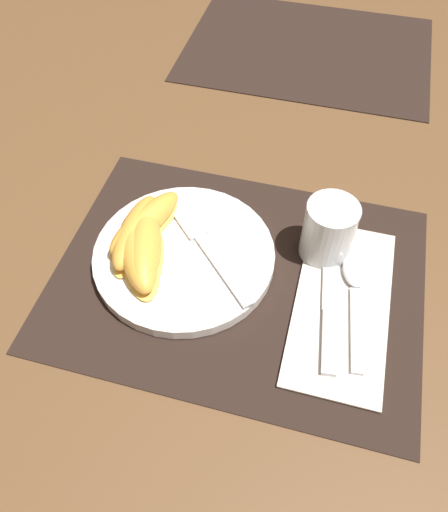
{
  "coord_description": "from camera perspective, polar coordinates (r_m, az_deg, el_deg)",
  "views": [
    {
      "loc": [
        0.08,
        -0.36,
        0.53
      ],
      "look_at": [
        -0.02,
        0.01,
        0.02
      ],
      "focal_mm": 35.0,
      "sensor_mm": 36.0,
      "label": 1
    }
  ],
  "objects": [
    {
      "name": "plate",
      "position": [
        0.65,
        -4.56,
        0.04
      ],
      "size": [
        0.23,
        0.23,
        0.02
      ],
      "color": "white",
      "rests_on": "placemat"
    },
    {
      "name": "placemat_far",
      "position": [
        1.06,
        9.76,
        22.33
      ],
      "size": [
        0.46,
        0.35,
        0.0
      ],
      "color": "black",
      "rests_on": "ground_plane"
    },
    {
      "name": "juice_glass",
      "position": [
        0.65,
        11.78,
        2.56
      ],
      "size": [
        0.07,
        0.07,
        0.08
      ],
      "color": "silver",
      "rests_on": "placemat"
    },
    {
      "name": "knife",
      "position": [
        0.62,
        11.98,
        -4.96
      ],
      "size": [
        0.04,
        0.21,
        0.01
      ],
      "color": "silver",
      "rests_on": "napkin"
    },
    {
      "name": "ground_plane",
      "position": [
        0.64,
        1.6,
        -2.47
      ],
      "size": [
        3.0,
        3.0,
        0.0
      ],
      "primitive_type": "plane",
      "color": "brown"
    },
    {
      "name": "citrus_wedge_2",
      "position": [
        0.63,
        -9.02,
        0.78
      ],
      "size": [
        0.08,
        0.14,
        0.04
      ],
      "color": "#F7C656",
      "rests_on": "plate"
    },
    {
      "name": "citrus_wedge_0",
      "position": [
        0.66,
        -8.98,
        3.7
      ],
      "size": [
        0.08,
        0.14,
        0.04
      ],
      "color": "#F7C656",
      "rests_on": "plate"
    },
    {
      "name": "placemat",
      "position": [
        0.64,
        1.6,
        -2.37
      ],
      "size": [
        0.46,
        0.35,
        0.0
      ],
      "color": "black",
      "rests_on": "ground_plane"
    },
    {
      "name": "fork",
      "position": [
        0.65,
        -2.49,
        1.75
      ],
      "size": [
        0.16,
        0.16,
        0.0
      ],
      "color": "silver",
      "rests_on": "plate"
    },
    {
      "name": "napkin",
      "position": [
        0.63,
        13.34,
        -5.35
      ],
      "size": [
        0.11,
        0.25,
        0.0
      ],
      "color": "silver",
      "rests_on": "placemat"
    },
    {
      "name": "spoon",
      "position": [
        0.64,
        14.83,
        -3.1
      ],
      "size": [
        0.04,
        0.17,
        0.01
      ],
      "color": "silver",
      "rests_on": "napkin"
    },
    {
      "name": "citrus_wedge_3",
      "position": [
        0.63,
        -9.77,
        0.27
      ],
      "size": [
        0.11,
        0.14,
        0.04
      ],
      "color": "#F7C656",
      "rests_on": "plate"
    },
    {
      "name": "citrus_wedge_1",
      "position": [
        0.65,
        -10.0,
        2.62
      ],
      "size": [
        0.04,
        0.13,
        0.04
      ],
      "color": "#F7C656",
      "rests_on": "plate"
    }
  ]
}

